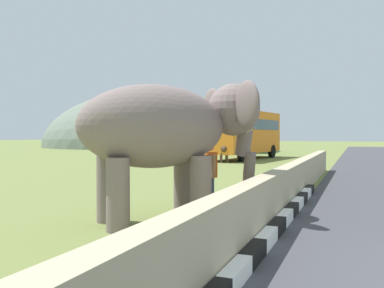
{
  "coord_description": "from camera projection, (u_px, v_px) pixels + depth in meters",
  "views": [
    {
      "loc": [
        -5.47,
        2.3,
        1.8
      ],
      "look_at": [
        2.53,
        5.55,
        1.6
      ],
      "focal_mm": 38.22,
      "sensor_mm": 36.0,
      "label": 1
    }
  ],
  "objects": [
    {
      "name": "hill_east",
      "position": [
        158.0,
        146.0,
        67.59
      ],
      "size": [
        40.7,
        32.56,
        17.87
      ],
      "color": "slate",
      "rests_on": "ground_plane"
    },
    {
      "name": "cow_near",
      "position": [
        224.0,
        149.0,
        26.39
      ],
      "size": [
        1.91,
        1.11,
        1.23
      ],
      "color": "#473323",
      "rests_on": "ground_plane"
    },
    {
      "name": "bus_orange",
      "position": [
        244.0,
        131.0,
        30.0
      ],
      "size": [
        9.4,
        3.76,
        3.5
      ],
      "color": "orange",
      "rests_on": "ground_plane"
    },
    {
      "name": "person_handler",
      "position": [
        209.0,
        172.0,
        9.43
      ],
      "size": [
        0.54,
        0.48,
        1.66
      ],
      "color": "navy",
      "rests_on": "ground_plane"
    },
    {
      "name": "bus_teal",
      "position": [
        248.0,
        132.0,
        42.13
      ],
      "size": [
        8.17,
        3.16,
        3.5
      ],
      "color": "teal",
      "rests_on": "ground_plane"
    },
    {
      "name": "barrier_parapet",
      "position": [
        262.0,
        205.0,
        7.57
      ],
      "size": [
        28.0,
        0.36,
        1.0
      ],
      "primitive_type": "cube",
      "color": "tan",
      "rests_on": "ground_plane"
    },
    {
      "name": "striped_curb",
      "position": [
        245.0,
        264.0,
        5.29
      ],
      "size": [
        16.2,
        0.2,
        0.24
      ],
      "color": "white",
      "rests_on": "ground_plane"
    },
    {
      "name": "elephant",
      "position": [
        170.0,
        129.0,
        8.45
      ],
      "size": [
        3.85,
        3.82,
        2.93
      ],
      "color": "slate",
      "rests_on": "ground_plane"
    }
  ]
}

